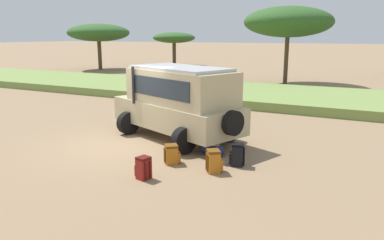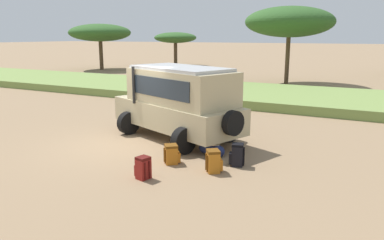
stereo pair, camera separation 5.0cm
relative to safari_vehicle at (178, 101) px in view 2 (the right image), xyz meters
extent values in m
plane|color=#8C7051|center=(-1.25, -1.46, -1.29)|extent=(320.00, 320.00, 0.00)
cube|color=olive|center=(-1.25, 9.18, -1.07)|extent=(120.00, 7.00, 0.44)
cube|color=tan|center=(-0.10, 0.04, -0.47)|extent=(5.26, 3.57, 0.84)
cube|color=tan|center=(0.13, -0.05, 0.50)|extent=(4.21, 3.06, 1.10)
cube|color=#232D38|center=(-1.29, 0.51, 0.45)|extent=(0.63, 1.47, 0.77)
cube|color=#232D38|center=(-0.20, -0.89, 0.55)|extent=(2.75, 1.12, 0.60)
cube|color=#232D38|center=(0.46, 0.79, 0.55)|extent=(2.75, 1.12, 0.60)
cube|color=#B7B7B7|center=(0.09, -0.03, 1.10)|extent=(3.82, 2.85, 0.10)
cube|color=black|center=(-2.49, 0.98, -0.64)|extent=(0.74, 1.56, 0.56)
cylinder|color=black|center=(-1.48, -0.46, 0.50)|extent=(0.10, 0.10, 1.25)
cylinder|color=black|center=(-1.87, -0.30, -0.89)|extent=(0.55, 0.85, 0.80)
cylinder|color=black|center=(-1.16, 1.50, -0.89)|extent=(0.55, 0.85, 0.80)
cylinder|color=black|center=(0.96, -1.42, -0.89)|extent=(0.55, 0.85, 0.80)
cylinder|color=black|center=(1.67, 0.38, -0.89)|extent=(0.55, 0.85, 0.80)
cylinder|color=black|center=(2.31, -0.91, -0.32)|extent=(0.47, 0.77, 0.74)
cube|color=black|center=(2.76, -1.70, -1.02)|extent=(0.36, 0.37, 0.55)
cube|color=black|center=(2.58, -1.75, -1.09)|extent=(0.14, 0.24, 0.30)
cube|color=black|center=(2.76, -1.70, -0.71)|extent=(0.37, 0.36, 0.07)
cylinder|color=black|center=(2.93, -1.72, -1.02)|extent=(0.04, 0.04, 0.47)
cylinder|color=black|center=(2.90, -1.59, -1.02)|extent=(0.04, 0.04, 0.47)
cube|color=#B26619|center=(1.07, -2.34, -1.06)|extent=(0.47, 0.48, 0.47)
cube|color=#B26619|center=(1.22, -2.21, -1.12)|extent=(0.23, 0.26, 0.26)
cube|color=#62380E|center=(1.07, -2.34, -0.80)|extent=(0.47, 0.47, 0.07)
cylinder|color=#62380E|center=(0.88, -2.40, -1.06)|extent=(0.04, 0.04, 0.40)
cylinder|color=#62380E|center=(0.98, -2.52, -1.06)|extent=(0.04, 0.04, 0.40)
cube|color=#B26619|center=(2.36, -2.43, -1.03)|extent=(0.45, 0.47, 0.52)
cube|color=#B26619|center=(2.51, -2.32, -1.10)|extent=(0.23, 0.27, 0.29)
cube|color=#62380E|center=(2.36, -2.43, -0.74)|extent=(0.46, 0.46, 0.07)
cylinder|color=#62380E|center=(2.18, -2.46, -1.03)|extent=(0.04, 0.04, 0.44)
cylinder|color=#62380E|center=(2.28, -2.59, -1.03)|extent=(0.04, 0.04, 0.44)
cube|color=maroon|center=(1.03, -3.63, -1.05)|extent=(0.34, 0.37, 0.50)
cube|color=maroon|center=(0.86, -3.58, -1.11)|extent=(0.14, 0.25, 0.27)
cube|color=#4D100E|center=(1.03, -3.63, -0.77)|extent=(0.34, 0.36, 0.07)
cylinder|color=#4D100E|center=(1.16, -3.73, -1.05)|extent=(0.04, 0.04, 0.42)
cylinder|color=#4D100E|center=(1.20, -3.60, -1.05)|extent=(0.04, 0.04, 0.42)
cylinder|color=navy|center=(1.76, -1.17, -1.12)|extent=(0.65, 0.51, 0.34)
sphere|color=navy|center=(2.03, -1.26, -1.12)|extent=(0.34, 0.34, 0.34)
sphere|color=navy|center=(1.49, -1.08, -1.12)|extent=(0.34, 0.34, 0.34)
torus|color=#121834|center=(1.76, -1.17, -0.93)|extent=(0.16, 0.07, 0.16)
cylinder|color=beige|center=(1.85, -1.20, -0.94)|extent=(0.34, 0.34, 0.02)
cylinder|color=beige|center=(1.85, -1.20, -0.89)|extent=(0.17, 0.17, 0.09)
cylinder|color=brown|center=(-19.81, 19.33, 0.18)|extent=(0.38, 0.38, 2.95)
ellipsoid|color=#2D5623|center=(-19.81, 19.33, 2.40)|extent=(6.23, 6.10, 1.74)
cylinder|color=brown|center=(-15.72, 27.48, 0.03)|extent=(0.41, 0.41, 2.65)
ellipsoid|color=#2D5623|center=(-15.72, 27.48, 1.87)|extent=(4.79, 5.07, 1.22)
cylinder|color=brown|center=(-0.18, 16.23, 0.43)|extent=(0.30, 0.30, 3.44)
ellipsoid|color=#2D5623|center=(-0.18, 16.23, 3.05)|extent=(6.15, 6.16, 2.12)
camera|label=1|loc=(5.99, -10.80, 2.15)|focal=35.00mm
camera|label=2|loc=(6.03, -10.78, 2.15)|focal=35.00mm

